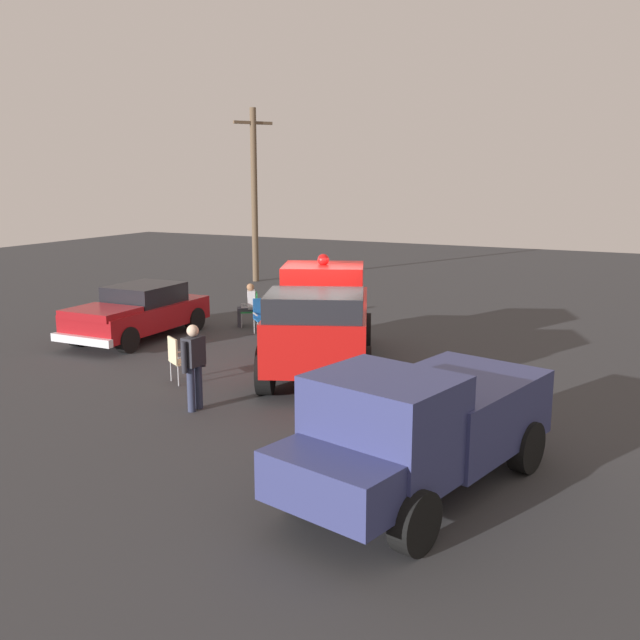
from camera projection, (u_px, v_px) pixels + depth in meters
name	position (u px, v px, depth m)	size (l,w,h in m)	color
ground_plane	(313.00, 365.00, 16.77)	(60.00, 60.00, 0.00)	#333335
vintage_fire_truck	(321.00, 319.00, 16.22)	(4.32, 6.33, 2.59)	black
classic_hot_rod	(138.00, 312.00, 19.40)	(1.95, 4.38, 1.46)	black
parked_pickup	(420.00, 425.00, 9.93)	(2.91, 5.09, 1.90)	black
lawn_chair_near_truck	(253.00, 307.00, 21.01)	(0.68, 0.68, 1.02)	#B7BABF
lawn_chair_by_car	(263.00, 314.00, 19.93)	(0.69, 0.69, 1.02)	#B7BABF
lawn_chair_spare	(178.00, 356.00, 15.26)	(0.67, 0.68, 1.02)	#B7BABF
spectator_seated	(248.00, 303.00, 20.97)	(0.65, 0.61, 1.29)	#383842
spectator_standing	(194.00, 361.00, 13.42)	(0.29, 0.65, 1.68)	#2D334C
utility_pole	(254.00, 193.00, 29.34)	(1.06, 1.47, 7.12)	brown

